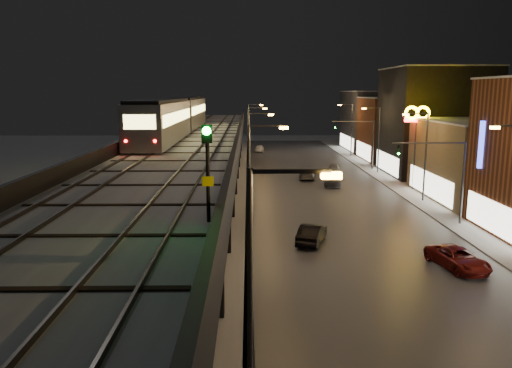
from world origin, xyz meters
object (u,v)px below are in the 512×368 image
object	(u,v)px
subway_train	(177,115)
car_onc_dark	(458,259)
car_onc_white	(333,180)
car_onc_red	(334,169)
car_near_white	(312,234)
car_mid_dark	(308,174)
rail_signal	(207,154)
car_far_white	(260,149)

from	to	relation	value
subway_train	car_onc_dark	world-z (taller)	subway_train
car_onc_white	car_onc_red	bearing A→B (deg)	90.58
car_near_white	car_onc_white	world-z (taller)	car_near_white
car_mid_dark	car_onc_red	distance (m)	5.69
rail_signal	car_onc_white	size ratio (longest dim) A/B	0.71
rail_signal	car_mid_dark	xyz separation A→B (m)	(8.94, 46.12, -8.27)
car_onc_white	car_near_white	bearing A→B (deg)	-92.01
car_near_white	car_onc_white	xyz separation A→B (m)	(5.39, 22.89, -0.04)
subway_train	car_mid_dark	xyz separation A→B (m)	(15.34, 7.89, -7.76)
car_onc_white	car_onc_red	world-z (taller)	car_onc_white
car_onc_dark	car_onc_red	world-z (taller)	car_onc_dark
car_onc_white	car_onc_dark	bearing A→B (deg)	-72.51
car_onc_white	car_onc_red	distance (m)	8.74
subway_train	car_mid_dark	world-z (taller)	subway_train
car_mid_dark	car_far_white	bearing A→B (deg)	-69.43
rail_signal	car_far_white	size ratio (longest dim) A/B	0.86
subway_train	car_onc_red	bearing A→B (deg)	31.45
subway_train	car_near_white	bearing A→B (deg)	-57.68
car_near_white	car_mid_dark	world-z (taller)	car_near_white
car_near_white	car_onc_red	bearing A→B (deg)	-84.26
car_near_white	subway_train	bearing A→B (deg)	-39.39
car_mid_dark	car_far_white	world-z (taller)	car_mid_dark
subway_train	car_far_white	world-z (taller)	subway_train
rail_signal	car_onc_dark	distance (m)	21.29
car_onc_dark	car_onc_white	size ratio (longest dim) A/B	1.01
car_near_white	car_onc_dark	xyz separation A→B (m)	(8.49, -5.43, -0.07)
car_far_white	car_onc_dark	size ratio (longest dim) A/B	0.82
car_far_white	car_onc_dark	bearing A→B (deg)	105.53
subway_train	rail_signal	distance (m)	38.77
car_mid_dark	car_onc_dark	world-z (taller)	car_mid_dark
subway_train	car_onc_dark	bearing A→B (deg)	-50.15
car_near_white	car_far_white	world-z (taller)	car_near_white
rail_signal	car_onc_white	xyz separation A→B (m)	(11.39, 41.52, -8.30)
rail_signal	car_onc_dark	world-z (taller)	rail_signal
rail_signal	car_onc_red	distance (m)	52.43
car_onc_red	car_onc_dark	bearing A→B (deg)	-77.39
car_near_white	car_mid_dark	size ratio (longest dim) A/B	0.90
car_near_white	car_far_white	distance (m)	56.82
car_onc_dark	car_onc_white	distance (m)	28.49
car_onc_red	car_near_white	bearing A→B (deg)	-92.24
rail_signal	car_far_white	bearing A→B (deg)	87.36
car_mid_dark	car_onc_red	size ratio (longest dim) A/B	1.29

